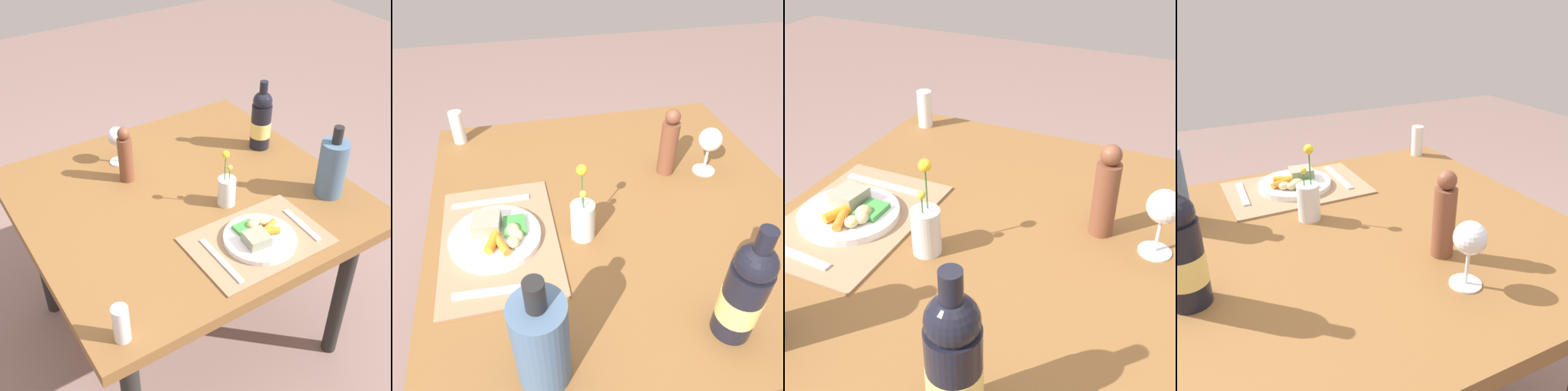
% 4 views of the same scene
% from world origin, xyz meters
% --- Properties ---
extents(ground_plane, '(8.00, 8.00, 0.00)m').
position_xyz_m(ground_plane, '(0.00, 0.00, 0.00)').
color(ground_plane, '#826760').
extents(dining_table, '(1.12, 1.06, 0.73)m').
position_xyz_m(dining_table, '(0.00, 0.00, 0.65)').
color(dining_table, brown).
rests_on(dining_table, ground_plane).
extents(placemat, '(0.44, 0.29, 0.01)m').
position_xyz_m(placemat, '(0.06, -0.34, 0.73)').
color(placemat, '#987656').
rests_on(placemat, dining_table).
extents(dinner_plate, '(0.23, 0.23, 0.05)m').
position_xyz_m(dinner_plate, '(0.06, -0.35, 0.75)').
color(dinner_plate, white).
rests_on(dinner_plate, placemat).
extents(fork, '(0.02, 0.22, 0.00)m').
position_xyz_m(fork, '(-0.09, -0.36, 0.74)').
color(fork, silver).
rests_on(fork, placemat).
extents(knife, '(0.03, 0.18, 0.00)m').
position_xyz_m(knife, '(0.23, -0.36, 0.74)').
color(knife, silver).
rests_on(knife, placemat).
extents(salt_shaker, '(0.05, 0.05, 0.11)m').
position_xyz_m(salt_shaker, '(-0.47, -0.45, 0.79)').
color(salt_shaker, white).
rests_on(salt_shaker, dining_table).
extents(wine_glass, '(0.07, 0.07, 0.15)m').
position_xyz_m(wine_glass, '(-0.10, 0.31, 0.84)').
color(wine_glass, white).
rests_on(wine_glass, dining_table).
extents(cooler_bottle, '(0.10, 0.10, 0.27)m').
position_xyz_m(cooler_bottle, '(0.43, -0.27, 0.84)').
color(cooler_bottle, '#486481').
rests_on(cooler_bottle, dining_table).
extents(wine_bottle, '(0.08, 0.08, 0.28)m').
position_xyz_m(wine_bottle, '(0.43, 0.11, 0.85)').
color(wine_bottle, black).
rests_on(wine_bottle, dining_table).
extents(flower_vase, '(0.06, 0.06, 0.22)m').
position_xyz_m(flower_vase, '(0.09, -0.13, 0.79)').
color(flower_vase, silver).
rests_on(flower_vase, dining_table).
extents(pepper_mill, '(0.05, 0.05, 0.22)m').
position_xyz_m(pepper_mill, '(-0.13, 0.19, 0.84)').
color(pepper_mill, brown).
rests_on(pepper_mill, dining_table).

